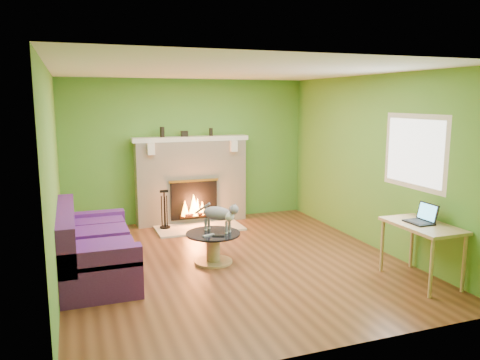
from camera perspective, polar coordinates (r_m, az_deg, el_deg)
The scene contains 22 objects.
floor at distance 6.62m, azimuth -0.86°, elevation -9.92°, with size 5.00×5.00×0.00m, color #592E19.
ceiling at distance 6.25m, azimuth -0.92°, elevation 13.16°, with size 5.00×5.00×0.00m, color white.
wall_back at distance 8.69m, azimuth -6.31°, elevation 3.55°, with size 5.00×5.00×0.00m, color #569631.
wall_front at distance 4.07m, azimuth 10.76°, elevation -3.62°, with size 5.00×5.00×0.00m, color #569631.
wall_left at distance 5.97m, azimuth -21.76°, elevation 0.10°, with size 5.00×5.00×0.00m, color #569631.
wall_right at distance 7.35m, azimuth 15.94°, elevation 2.11°, with size 5.00×5.00×0.00m, color #569631.
window_frame at distance 6.61m, azimuth 20.53°, elevation 3.24°, with size 1.20×1.20×0.00m, color silver.
window_pane at distance 6.61m, azimuth 20.48°, elevation 3.24°, with size 1.06×1.06×0.00m, color white.
fireplace at distance 8.58m, azimuth -5.95°, elevation -0.07°, with size 2.10×0.46×1.58m.
hearth at distance 8.26m, azimuth -4.98°, elevation -5.83°, with size 1.50×0.75×0.03m, color beige.
mantel at distance 8.47m, azimuth -6.01°, elevation 5.03°, with size 2.10×0.28×0.08m, color white.
sofa at distance 6.34m, azimuth -17.60°, elevation -8.00°, with size 0.90×1.99×0.89m.
coffee_table at distance 6.52m, azimuth -3.28°, elevation -7.97°, with size 0.75×0.75×0.42m.
desk at distance 6.17m, azimuth 21.34°, elevation -5.82°, with size 0.57×0.99×0.73m.
cat at distance 6.49m, azimuth -2.76°, elevation -4.50°, with size 0.25×0.67×0.42m, color slate, non-canonical shape.
remote_silver at distance 6.33m, azimuth -3.86°, elevation -6.74°, with size 0.17×0.04×0.02m, color gray.
remote_black at distance 6.31m, azimuth -2.65°, elevation -6.80°, with size 0.16×0.04×0.02m, color black.
laptop at distance 6.14m, azimuth 21.01°, elevation -3.83°, with size 0.29×0.33×0.25m, color black, non-canonical shape.
fire_tools at distance 8.19m, azimuth -9.18°, elevation -3.50°, with size 0.18×0.18×0.68m, color black, non-canonical shape.
mantel_vase_left at distance 8.38m, azimuth -9.47°, elevation 5.80°, with size 0.08×0.08×0.18m, color black.
mantel_vase_right at distance 8.59m, azimuth -3.57°, elevation 5.87°, with size 0.07×0.07×0.14m, color black.
mantel_box at distance 8.46m, azimuth -6.79°, elevation 5.63°, with size 0.12×0.08×0.10m, color black.
Camera 1 is at (-2.04, -5.89, 2.23)m, focal length 35.00 mm.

